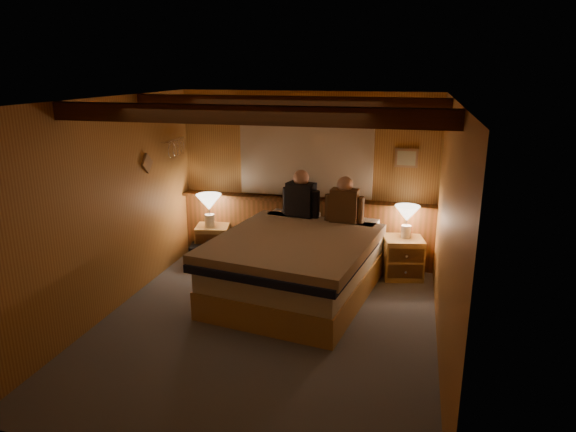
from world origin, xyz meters
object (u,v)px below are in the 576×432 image
(lamp_right, at_px, (407,215))
(person_left, at_px, (301,197))
(nightstand_left, at_px, (213,243))
(person_right, at_px, (344,204))
(bed, at_px, (297,264))
(nightstand_right, at_px, (403,258))
(lamp_left, at_px, (209,204))
(duffel_bag, at_px, (209,254))

(lamp_right, relative_size, person_left, 0.65)
(nightstand_left, bearing_deg, person_right, -17.62)
(nightstand_left, bearing_deg, lamp_right, -11.48)
(bed, bearing_deg, nightstand_right, 44.98)
(bed, distance_m, nightstand_right, 1.53)
(person_right, bearing_deg, nightstand_right, 16.84)
(lamp_left, relative_size, lamp_right, 1.10)
(nightstand_left, height_order, lamp_right, lamp_right)
(person_left, bearing_deg, lamp_right, 17.18)
(nightstand_left, xyz_separation_m, person_right, (1.92, -0.19, 0.76))
(nightstand_right, xyz_separation_m, lamp_left, (-2.72, -0.01, 0.56))
(nightstand_left, distance_m, person_left, 1.52)
(nightstand_left, height_order, person_right, person_right)
(lamp_left, bearing_deg, person_right, -4.70)
(nightstand_left, height_order, lamp_left, lamp_left)
(nightstand_left, height_order, person_left, person_left)
(duffel_bag, bearing_deg, lamp_left, 90.37)
(person_left, height_order, duffel_bag, person_left)
(person_right, bearing_deg, nightstand_left, 178.68)
(nightstand_left, bearing_deg, nightstand_right, -12.35)
(lamp_left, distance_m, person_right, 1.96)
(bed, xyz_separation_m, duffel_bag, (-1.44, 0.67, -0.24))
(lamp_left, xyz_separation_m, person_left, (1.34, -0.02, 0.19))
(person_left, bearing_deg, bed, -66.18)
(bed, xyz_separation_m, nightstand_left, (-1.46, 0.90, -0.15))
(person_left, bearing_deg, nightstand_left, -168.09)
(bed, distance_m, duffel_bag, 1.60)
(bed, xyz_separation_m, lamp_left, (-1.49, 0.88, 0.44))
(lamp_right, xyz_separation_m, person_left, (-1.40, -0.08, 0.18))
(person_left, bearing_deg, duffel_bag, -157.78)
(nightstand_right, relative_size, person_right, 0.92)
(nightstand_left, bearing_deg, lamp_left, -143.62)
(nightstand_left, relative_size, person_left, 0.81)
(bed, bearing_deg, lamp_left, 158.76)
(bed, xyz_separation_m, lamp_right, (1.25, 0.93, 0.45))
(nightstand_right, distance_m, person_right, 1.08)
(lamp_left, relative_size, person_right, 0.75)
(lamp_left, height_order, person_right, person_right)
(lamp_left, xyz_separation_m, lamp_right, (2.74, 0.05, 0.01))
(nightstand_right, xyz_separation_m, person_left, (-1.38, -0.03, 0.75))
(person_left, distance_m, duffel_bag, 1.56)
(nightstand_left, distance_m, lamp_left, 0.58)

